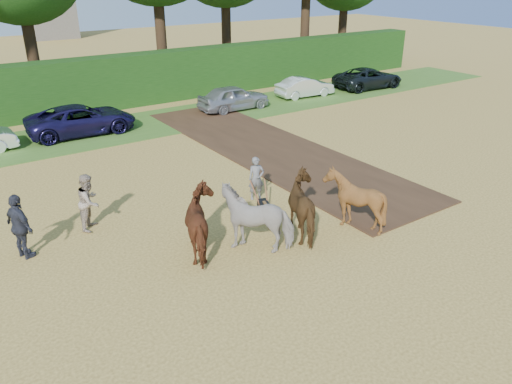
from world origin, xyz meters
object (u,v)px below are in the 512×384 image
at_px(spectator_near, 89,202).
at_px(spectator_far, 20,227).
at_px(parked_cars, 175,107).
at_px(plough_team, 282,210).

height_order(spectator_near, spectator_far, spectator_far).
distance_m(spectator_near, spectator_far, 2.27).
height_order(spectator_near, parked_cars, spectator_near).
relative_size(plough_team, parked_cars, 0.19).
bearing_deg(spectator_far, plough_team, -136.17).
bearing_deg(spectator_near, parked_cars, 0.32).
xyz_separation_m(spectator_far, parked_cars, (9.98, 10.69, -0.27)).
relative_size(spectator_near, parked_cars, 0.05).
xyz_separation_m(spectator_near, spectator_far, (-2.16, -0.68, 0.06)).
relative_size(spectator_near, spectator_far, 0.94).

